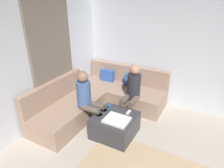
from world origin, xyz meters
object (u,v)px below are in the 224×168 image
at_px(person_on_couch_back, 132,90).
at_px(person_on_couch_side, 88,98).
at_px(sectional_couch, 100,98).
at_px(coffee_mug, 109,106).
at_px(game_remote, 129,112).
at_px(ottoman, 115,125).

distance_m(person_on_couch_back, person_on_couch_side, 0.96).
bearing_deg(sectional_couch, coffee_mug, -42.96).
bearing_deg(person_on_couch_back, person_on_couch_side, 49.64).
xyz_separation_m(sectional_couch, person_on_couch_side, (0.15, -0.67, 0.38)).
distance_m(coffee_mug, game_remote, 0.40).
height_order(sectional_couch, person_on_couch_side, person_on_couch_side).
height_order(game_remote, person_on_couch_side, person_on_couch_side).
relative_size(person_on_couch_back, person_on_couch_side, 1.00).
height_order(game_remote, person_on_couch_back, person_on_couch_back).
bearing_deg(coffee_mug, game_remote, 5.71).
bearing_deg(game_remote, coffee_mug, -174.29).
distance_m(game_remote, person_on_couch_back, 0.57).
bearing_deg(game_remote, person_on_couch_back, 106.88).
bearing_deg(person_on_couch_side, game_remote, 106.71).
xyz_separation_m(sectional_couch, person_on_couch_back, (0.77, 0.06, 0.38)).
bearing_deg(person_on_couch_back, ottoman, 87.68).
bearing_deg(ottoman, person_on_couch_side, -178.90).
bearing_deg(ottoman, coffee_mug, 140.71).
relative_size(sectional_couch, person_on_couch_side, 2.12).
height_order(sectional_couch, ottoman, sectional_couch).
distance_m(ottoman, coffee_mug, 0.38).
relative_size(game_remote, person_on_couch_back, 0.12).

